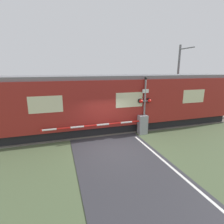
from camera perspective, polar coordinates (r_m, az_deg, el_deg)
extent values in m
plane|color=#475638|center=(9.93, -0.02, -11.53)|extent=(80.00, 80.00, 0.00)
cube|color=#666056|center=(12.88, -4.45, -5.41)|extent=(36.00, 3.20, 0.03)
cube|color=#595451|center=(12.20, -3.68, -6.19)|extent=(36.00, 0.08, 0.10)
cube|color=#595451|center=(13.52, -5.15, -4.18)|extent=(36.00, 0.08, 0.10)
cube|color=black|center=(13.26, 2.80, -3.52)|extent=(17.00, 2.70, 0.60)
cube|color=maroon|center=(12.83, 2.90, 4.16)|extent=(18.47, 3.18, 3.00)
cube|color=slate|center=(12.66, 2.99, 11.40)|extent=(18.10, 2.92, 0.24)
cube|color=beige|center=(14.11, 25.14, 4.67)|extent=(1.85, 0.02, 0.96)
cube|color=beige|center=(11.33, 5.72, 3.97)|extent=(1.85, 0.02, 0.96)
cube|color=beige|center=(10.46, -20.85, 2.29)|extent=(1.85, 0.02, 0.96)
cube|color=gray|center=(11.88, 9.95, -4.10)|extent=(0.60, 0.44, 1.27)
cylinder|color=gray|center=(11.80, 10.00, -2.81)|extent=(0.16, 0.16, 0.18)
cylinder|color=red|center=(11.63, 8.29, -2.99)|extent=(0.78, 0.11, 0.11)
cylinder|color=white|center=(11.32, 4.70, -3.36)|extent=(0.78, 0.11, 0.11)
cylinder|color=red|center=(11.06, 0.93, -3.73)|extent=(0.78, 0.11, 0.11)
cylinder|color=white|center=(10.85, -3.01, -4.10)|extent=(0.78, 0.11, 0.11)
cylinder|color=red|center=(10.69, -7.09, -4.47)|extent=(0.78, 0.11, 0.11)
cylinder|color=white|center=(10.59, -11.28, -4.82)|extent=(0.78, 0.11, 0.11)
cylinder|color=red|center=(10.54, -15.52, -5.14)|extent=(0.78, 0.11, 0.11)
cylinder|color=white|center=(10.56, -19.78, -5.45)|extent=(0.78, 0.11, 0.11)
cylinder|color=red|center=(10.59, -21.91, -5.58)|extent=(0.20, 0.02, 0.20)
cylinder|color=gray|center=(11.77, 10.57, 1.55)|extent=(0.11, 0.11, 3.59)
cube|color=gray|center=(11.68, 10.67, 3.61)|extent=(0.74, 0.07, 0.07)
sphere|color=red|center=(11.50, 9.42, 3.50)|extent=(0.24, 0.24, 0.24)
sphere|color=red|center=(11.79, 12.11, 3.63)|extent=(0.24, 0.24, 0.24)
cylinder|color=black|center=(11.60, 9.17, 3.60)|extent=(0.30, 0.06, 0.30)
cylinder|color=black|center=(11.88, 11.85, 3.72)|extent=(0.30, 0.06, 0.30)
cube|color=white|center=(11.55, 10.90, 6.73)|extent=(0.44, 0.02, 0.24)
sphere|color=black|center=(11.52, 11.00, 10.79)|extent=(0.18, 0.18, 0.18)
cylinder|color=slate|center=(18.22, 20.59, 9.73)|extent=(0.20, 0.20, 6.43)
cube|color=slate|center=(17.58, 23.28, 18.60)|extent=(0.10, 1.80, 0.08)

